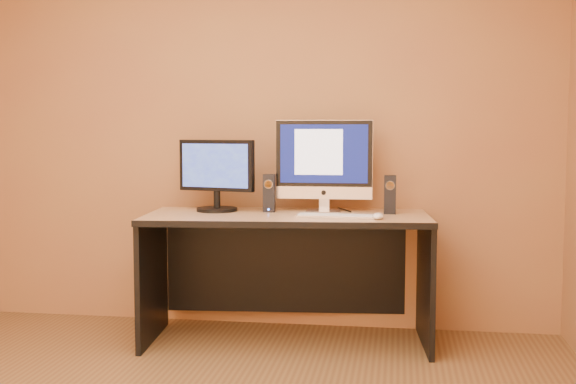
# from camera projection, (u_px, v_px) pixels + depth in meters

# --- Properties ---
(walls) EXTENTS (4.00, 4.00, 2.60)m
(walls) POSITION_uv_depth(u_px,v_px,m) (159.00, 136.00, 2.88)
(walls) COLOR #9D713F
(walls) RESTS_ON ground
(desk) EXTENTS (1.80, 0.91, 0.80)m
(desk) POSITION_uv_depth(u_px,v_px,m) (287.00, 279.00, 4.48)
(desk) COLOR tan
(desk) RESTS_ON ground
(imac) EXTENTS (0.62, 0.24, 0.60)m
(imac) POSITION_uv_depth(u_px,v_px,m) (324.00, 165.00, 4.54)
(imac) COLOR silver
(imac) RESTS_ON desk
(second_monitor) EXTENTS (0.57, 0.37, 0.46)m
(second_monitor) POSITION_uv_depth(u_px,v_px,m) (217.00, 176.00, 4.60)
(second_monitor) COLOR black
(second_monitor) RESTS_ON desk
(speaker_left) EXTENTS (0.08, 0.08, 0.24)m
(speaker_left) POSITION_uv_depth(u_px,v_px,m) (269.00, 193.00, 4.57)
(speaker_left) COLOR black
(speaker_left) RESTS_ON desk
(speaker_right) EXTENTS (0.07, 0.08, 0.24)m
(speaker_right) POSITION_uv_depth(u_px,v_px,m) (390.00, 195.00, 4.47)
(speaker_right) COLOR black
(speaker_right) RESTS_ON desk
(keyboard) EXTENTS (0.47, 0.15, 0.02)m
(keyboard) POSITION_uv_depth(u_px,v_px,m) (336.00, 216.00, 4.29)
(keyboard) COLOR silver
(keyboard) RESTS_ON desk
(mouse) EXTENTS (0.07, 0.12, 0.04)m
(mouse) POSITION_uv_depth(u_px,v_px,m) (378.00, 216.00, 4.20)
(mouse) COLOR white
(mouse) RESTS_ON desk
(cable_a) EXTENTS (0.10, 0.22, 0.01)m
(cable_a) POSITION_uv_depth(u_px,v_px,m) (344.00, 210.00, 4.66)
(cable_a) COLOR black
(cable_a) RESTS_ON desk
(cable_b) EXTENTS (0.10, 0.18, 0.01)m
(cable_b) POSITION_uv_depth(u_px,v_px,m) (320.00, 209.00, 4.71)
(cable_b) COLOR black
(cable_b) RESTS_ON desk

